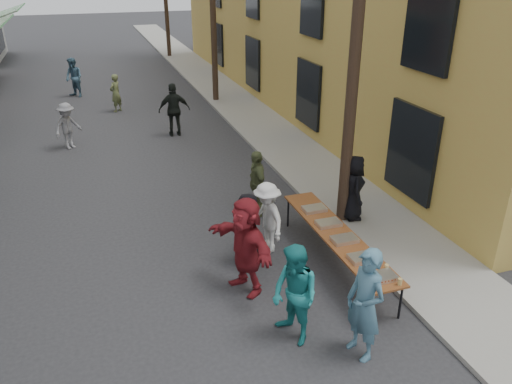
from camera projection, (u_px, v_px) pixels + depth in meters
ground at (194, 343)px, 8.26m from camera, size 120.00×120.00×0.00m
sidewalk at (231, 99)px, 22.58m from camera, size 2.20×60.00×0.10m
utility_pole_near at (357, 28)px, 10.19m from camera, size 0.26×0.26×9.00m
serving_table at (337, 235)px, 10.05m from camera, size 0.70×4.00×0.75m
catering_tray_sausage at (382, 277)px, 8.60m from camera, size 0.50×0.33×0.08m
catering_tray_foil_b at (363, 258)px, 9.16m from camera, size 0.50×0.33×0.08m
catering_tray_buns at (344, 239)px, 9.76m from camera, size 0.50×0.33×0.08m
catering_tray_foil_d at (328, 223)px, 10.36m from camera, size 0.50×0.33×0.08m
catering_tray_buns_end at (314, 209)px, 10.96m from camera, size 0.50×0.33×0.08m
condiment_jar_a at (380, 289)px, 8.28m from camera, size 0.07×0.07×0.08m
condiment_jar_b at (377, 286)px, 8.37m from camera, size 0.07×0.07×0.08m
condiment_jar_c at (373, 282)px, 8.45m from camera, size 0.07×0.07×0.08m
cup_stack at (400, 282)px, 8.44m from camera, size 0.08×0.08×0.12m
guest_front_a at (248, 230)px, 10.12m from camera, size 0.55×0.80×1.57m
guest_front_b at (365, 305)px, 7.64m from camera, size 0.61×0.78×1.91m
guest_front_c at (295, 295)px, 7.99m from camera, size 0.88×1.00×1.75m
guest_front_d at (267, 218)px, 10.54m from camera, size 0.79×1.14×1.60m
guest_front_e at (257, 184)px, 12.09m from camera, size 0.45×1.00×1.67m
guest_queue_back at (246, 245)px, 9.22m from camera, size 1.14×1.87×1.92m
server at (354, 188)px, 11.73m from camera, size 0.68×0.88×1.59m
passerby_left at (68, 126)px, 16.50m from camera, size 1.14×1.08×1.55m
passerby_mid at (174, 110)px, 17.66m from camera, size 1.13×0.51×1.89m
passerby_right at (116, 93)px, 20.60m from camera, size 0.65×0.67×1.55m
passerby_far at (74, 78)px, 22.81m from camera, size 1.06×1.09×1.77m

